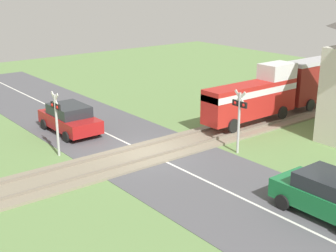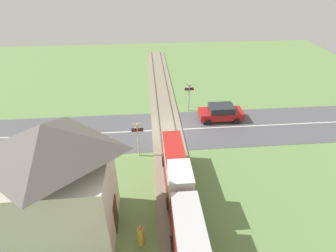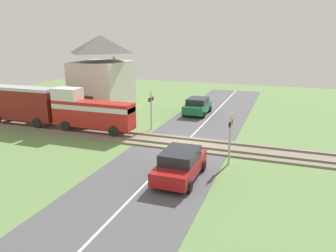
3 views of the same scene
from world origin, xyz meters
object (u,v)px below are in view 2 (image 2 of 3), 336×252
object	(u,v)px
car_far_side	(62,136)
station_building	(59,185)
car_near_crossing	(221,112)
crossing_signal_west_approach	(189,93)
pedestrian_by_station	(141,236)
train	(183,208)
crossing_signal_east_approach	(138,135)

from	to	relation	value
car_far_side	station_building	world-z (taller)	station_building
car_near_crossing	station_building	bearing A→B (deg)	44.28
crossing_signal_west_approach	car_far_side	bearing A→B (deg)	23.27
car_near_crossing	station_building	size ratio (longest dim) A/B	0.58
car_far_side	car_near_crossing	bearing A→B (deg)	-168.65
pedestrian_by_station	car_far_side	bearing A→B (deg)	-56.37
train	pedestrian_by_station	bearing A→B (deg)	16.24
train	car_far_side	world-z (taller)	train
pedestrian_by_station	train	bearing A→B (deg)	-163.76
station_building	car_near_crossing	bearing A→B (deg)	-135.72
station_building	crossing_signal_east_approach	bearing A→B (deg)	-120.51
pedestrian_by_station	crossing_signal_east_approach	bearing A→B (deg)	-88.69
car_far_side	station_building	distance (m)	9.41
car_far_side	crossing_signal_west_approach	size ratio (longest dim) A/B	1.28
car_near_crossing	crossing_signal_west_approach	xyz separation A→B (m)	(2.86, -2.06, 1.19)
car_near_crossing	crossing_signal_east_approach	xyz separation A→B (m)	(7.93, 4.94, 1.19)
station_building	pedestrian_by_station	distance (m)	5.11
car_far_side	pedestrian_by_station	xyz separation A→B (m)	(-6.60, 9.92, -0.10)
car_far_side	train	bearing A→B (deg)	134.13
train	pedestrian_by_station	size ratio (longest dim) A/B	8.30
crossing_signal_west_approach	pedestrian_by_station	xyz separation A→B (m)	(4.90, 14.86, -1.28)
car_near_crossing	crossing_signal_west_approach	bearing A→B (deg)	-35.84
car_near_crossing	station_building	world-z (taller)	station_building
car_near_crossing	car_far_side	size ratio (longest dim) A/B	1.06
train	car_far_side	bearing A→B (deg)	-45.87
crossing_signal_west_approach	station_building	size ratio (longest dim) A/B	0.43
car_near_crossing	crossing_signal_east_approach	size ratio (longest dim) A/B	1.35
car_near_crossing	pedestrian_by_station	xyz separation A→B (m)	(7.75, 12.80, -0.10)
car_far_side	crossing_signal_east_approach	size ratio (longest dim) A/B	1.28
car_near_crossing	crossing_signal_west_approach	size ratio (longest dim) A/B	1.35
crossing_signal_west_approach	pedestrian_by_station	bearing A→B (deg)	71.77
car_near_crossing	pedestrian_by_station	world-z (taller)	pedestrian_by_station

